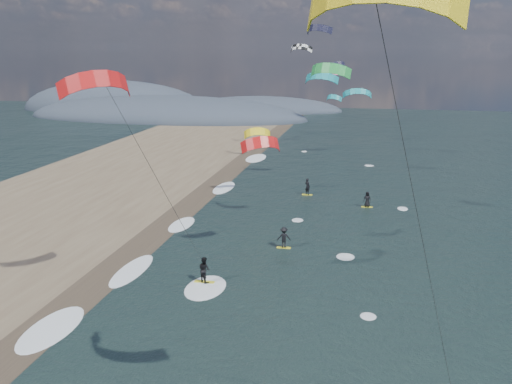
# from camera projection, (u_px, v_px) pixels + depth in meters

# --- Properties ---
(wet_sand_strip) EXTENTS (3.00, 240.00, 0.00)m
(wet_sand_strip) POSITION_uv_depth(u_px,v_px,m) (79.00, 298.00, 35.92)
(wet_sand_strip) COLOR #382D23
(wet_sand_strip) RESTS_ON ground
(coastal_hills) EXTENTS (80.00, 41.00, 15.00)m
(coastal_hills) POSITION_uv_depth(u_px,v_px,m) (158.00, 114.00, 135.24)
(coastal_hills) COLOR #3D4756
(coastal_hills) RESTS_ON ground
(kitesurfer_near_a) EXTENTS (7.94, 8.75, 17.84)m
(kitesurfer_near_a) POSITION_uv_depth(u_px,v_px,m) (396.00, 104.00, 16.11)
(kitesurfer_near_a) COLOR yellow
(kitesurfer_near_a) RESTS_ON ground
(kitesurfer_near_b) EXTENTS (7.05, 9.30, 14.74)m
(kitesurfer_near_b) POSITION_uv_depth(u_px,v_px,m) (138.00, 150.00, 32.32)
(kitesurfer_near_b) COLOR yellow
(kitesurfer_near_b) RESTS_ON ground
(far_kitesurfers) EXTENTS (7.47, 17.73, 1.80)m
(far_kitesurfers) POSITION_uv_depth(u_px,v_px,m) (314.00, 213.00, 51.35)
(far_kitesurfers) COLOR yellow
(far_kitesurfers) RESTS_ON ground
(bg_kite_field) EXTENTS (12.75, 77.77, 11.96)m
(bg_kite_field) POSITION_uv_depth(u_px,v_px,m) (325.00, 74.00, 75.06)
(bg_kite_field) COLOR green
(bg_kite_field) RESTS_ON ground
(shoreline_surf) EXTENTS (2.40, 79.40, 0.11)m
(shoreline_surf) POSITION_uv_depth(u_px,v_px,m) (128.00, 272.00, 40.19)
(shoreline_surf) COLOR white
(shoreline_surf) RESTS_ON ground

